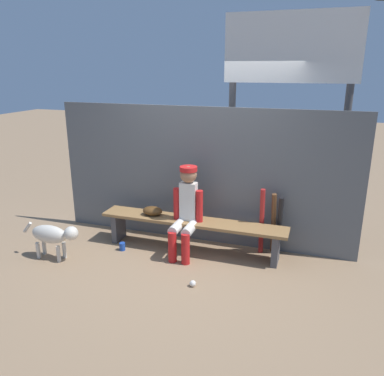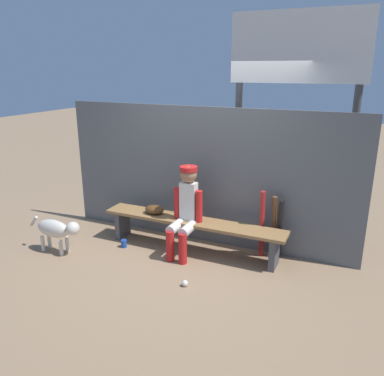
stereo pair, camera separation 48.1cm
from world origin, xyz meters
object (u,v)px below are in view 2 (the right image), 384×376
(cup_on_ground, at_px, (124,243))
(scoreboard, at_px, (301,73))
(player_seated, at_px, (185,208))
(bat_aluminum_black, at_px, (280,229))
(cup_on_bench, at_px, (178,213))
(bat_aluminum_red, at_px, (262,224))
(dugout_bench, at_px, (192,227))
(dog, at_px, (57,229))
(baseball, at_px, (185,283))
(bat_wood_dark, at_px, (274,226))
(baseball_glove, at_px, (154,209))

(cup_on_ground, distance_m, scoreboard, 3.34)
(player_seated, xyz_separation_m, scoreboard, (1.16, 1.16, 1.69))
(scoreboard, bearing_deg, bat_aluminum_black, -88.66)
(cup_on_bench, distance_m, scoreboard, 2.48)
(bat_aluminum_red, height_order, cup_on_ground, bat_aluminum_red)
(bat_aluminum_black, distance_m, cup_on_ground, 2.15)
(player_seated, bearing_deg, scoreboard, 44.85)
(dugout_bench, bearing_deg, bat_aluminum_black, 13.25)
(dog, bearing_deg, player_seated, 23.50)
(scoreboard, bearing_deg, baseball, -112.91)
(dugout_bench, height_order, dog, dog)
(player_seated, height_order, bat_aluminum_black, player_seated)
(player_seated, height_order, scoreboard, scoreboard)
(bat_aluminum_black, height_order, dog, bat_aluminum_black)
(player_seated, distance_m, scoreboard, 2.35)
(dugout_bench, distance_m, dog, 1.82)
(dugout_bench, bearing_deg, player_seated, -114.32)
(cup_on_bench, bearing_deg, dog, -150.13)
(bat_wood_dark, relative_size, scoreboard, 0.25)
(bat_aluminum_black, bearing_deg, bat_aluminum_red, -170.07)
(player_seated, height_order, cup_on_bench, player_seated)
(bat_aluminum_red, distance_m, dog, 2.74)
(cup_on_bench, bearing_deg, player_seated, -37.75)
(bat_aluminum_red, bearing_deg, bat_aluminum_black, 9.93)
(baseball_glove, bearing_deg, bat_wood_dark, 10.34)
(bat_aluminum_red, xyz_separation_m, scoreboard, (0.21, 0.82, 1.88))
(dugout_bench, xyz_separation_m, cup_on_ground, (-0.91, -0.30, -0.30))
(baseball_glove, distance_m, cup_on_bench, 0.37)
(bat_aluminum_black, relative_size, dog, 0.97)
(dugout_bench, height_order, player_seated, player_seated)
(cup_on_bench, bearing_deg, bat_aluminum_red, 10.56)
(baseball, relative_size, dog, 0.09)
(dugout_bench, height_order, cup_on_ground, dugout_bench)
(bat_wood_dark, height_order, bat_aluminum_black, bat_wood_dark)
(player_seated, bearing_deg, baseball_glove, 168.40)
(dugout_bench, xyz_separation_m, baseball_glove, (-0.58, 0.00, 0.16))
(dugout_bench, xyz_separation_m, cup_on_bench, (-0.21, 0.02, 0.15))
(player_seated, xyz_separation_m, baseball_glove, (-0.53, 0.11, -0.13))
(baseball, distance_m, cup_on_ground, 1.34)
(baseball_glove, relative_size, cup_on_bench, 2.55)
(scoreboard, bearing_deg, bat_wood_dark, -94.86)
(bat_aluminum_red, xyz_separation_m, bat_wood_dark, (0.15, 0.07, -0.03))
(baseball_glove, distance_m, scoreboard, 2.70)
(bat_aluminum_black, height_order, cup_on_bench, bat_aluminum_black)
(cup_on_ground, relative_size, dog, 0.13)
(baseball_glove, relative_size, bat_aluminum_red, 0.31)
(baseball, relative_size, scoreboard, 0.02)
(bat_aluminum_red, relative_size, scoreboard, 0.27)
(cup_on_bench, xyz_separation_m, dog, (-1.42, -0.82, -0.17))
(baseball_glove, relative_size, bat_wood_dark, 0.33)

